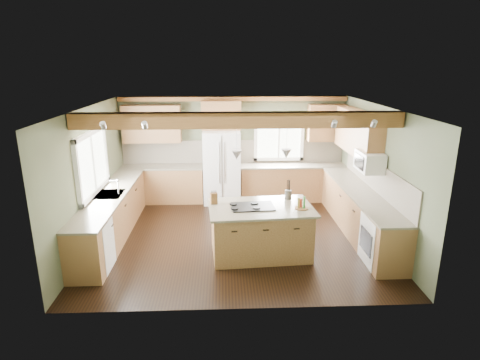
{
  "coord_description": "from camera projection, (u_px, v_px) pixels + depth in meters",
  "views": [
    {
      "loc": [
        -0.25,
        -7.49,
        3.42
      ],
      "look_at": [
        0.07,
        0.3,
        1.1
      ],
      "focal_mm": 30.0,
      "sensor_mm": 36.0,
      "label": 1
    }
  ],
  "objects": [
    {
      "name": "refrigerator",
      "position": [
        222.0,
        167.0,
        9.92
      ],
      "size": [
        0.9,
        0.74,
        1.8
      ],
      "primitive_type": "cube",
      "color": "white",
      "rests_on": "floor"
    },
    {
      "name": "bottle_tray",
      "position": [
        302.0,
        203.0,
        7.04
      ],
      "size": [
        0.25,
        0.25,
        0.22
      ],
      "primitive_type": null,
      "rotation": [
        0.0,
        0.0,
        0.04
      ],
      "color": "brown",
      "rests_on": "island_top"
    },
    {
      "name": "microwave",
      "position": [
        370.0,
        161.0,
        7.77
      ],
      "size": [
        0.4,
        0.7,
        0.38
      ],
      "primitive_type": "cube",
      "color": "white",
      "rests_on": "wall_right"
    },
    {
      "name": "soffit_trim",
      "position": [
        233.0,
        99.0,
        9.73
      ],
      "size": [
        5.55,
        0.2,
        0.1
      ],
      "primitive_type": "cube",
      "color": "brown",
      "rests_on": "ceiling"
    },
    {
      "name": "ceiling_beam",
      "position": [
        238.0,
        120.0,
        6.7
      ],
      "size": [
        5.55,
        0.26,
        0.26
      ],
      "primitive_type": "cube",
      "color": "brown",
      "rests_on": "ceiling"
    },
    {
      "name": "window_back",
      "position": [
        279.0,
        138.0,
        10.14
      ],
      "size": [
        1.1,
        0.04,
        1.0
      ],
      "primitive_type": "cube",
      "color": "white",
      "rests_on": "wall_back"
    },
    {
      "name": "knife_block",
      "position": [
        214.0,
        198.0,
        7.28
      ],
      "size": [
        0.14,
        0.12,
        0.2
      ],
      "primitive_type": "cube",
      "rotation": [
        0.0,
        0.0,
        0.24
      ],
      "color": "brown",
      "rests_on": "island_top"
    },
    {
      "name": "counter_right",
      "position": [
        361.0,
        192.0,
        8.05
      ],
      "size": [
        0.64,
        3.74,
        0.04
      ],
      "primitive_type": "cube",
      "color": "#443D32",
      "rests_on": "base_cab_right"
    },
    {
      "name": "oven",
      "position": [
        383.0,
        241.0,
        6.94
      ],
      "size": [
        0.6,
        0.72,
        0.84
      ],
      "primitive_type": "cube",
      "color": "white",
      "rests_on": "floor"
    },
    {
      "name": "base_cab_left",
      "position": [
        112.0,
        217.0,
        7.98
      ],
      "size": [
        0.6,
        3.7,
        0.88
      ],
      "primitive_type": "cube",
      "color": "brown",
      "rests_on": "floor"
    },
    {
      "name": "base_cab_back_right",
      "position": [
        292.0,
        183.0,
        10.2
      ],
      "size": [
        2.62,
        0.6,
        0.88
      ],
      "primitive_type": "cube",
      "color": "brown",
      "rests_on": "floor"
    },
    {
      "name": "floor",
      "position": [
        237.0,
        236.0,
        8.16
      ],
      "size": [
        5.6,
        5.6,
        0.0
      ],
      "primitive_type": "plane",
      "color": "black",
      "rests_on": "ground"
    },
    {
      "name": "base_cab_back_left",
      "position": [
        163.0,
        184.0,
        10.07
      ],
      "size": [
        2.02,
        0.6,
        0.88
      ],
      "primitive_type": "cube",
      "color": "brown",
      "rests_on": "floor"
    },
    {
      "name": "utensil_crock",
      "position": [
        288.0,
        195.0,
        7.54
      ],
      "size": [
        0.15,
        0.15,
        0.17
      ],
      "primitive_type": "cylinder",
      "rotation": [
        0.0,
        0.0,
        0.21
      ],
      "color": "#403733",
      "rests_on": "island_top"
    },
    {
      "name": "island",
      "position": [
        260.0,
        231.0,
        7.3
      ],
      "size": [
        1.81,
        1.18,
        0.88
      ],
      "primitive_type": "cube",
      "rotation": [
        0.0,
        0.0,
        0.07
      ],
      "color": "brown",
      "rests_on": "floor"
    },
    {
      "name": "base_cab_right",
      "position": [
        359.0,
        213.0,
        8.18
      ],
      "size": [
        0.6,
        3.7,
        0.88
      ],
      "primitive_type": "cube",
      "color": "brown",
      "rests_on": "floor"
    },
    {
      "name": "upper_cab_right",
      "position": [
        358.0,
        133.0,
        8.57
      ],
      "size": [
        0.35,
        2.2,
        0.9
      ],
      "primitive_type": "cube",
      "color": "brown",
      "rests_on": "wall_right"
    },
    {
      "name": "wall_back",
      "position": [
        233.0,
        148.0,
        10.18
      ],
      "size": [
        5.6,
        0.0,
        5.6
      ],
      "primitive_type": "plane",
      "rotation": [
        1.57,
        0.0,
        0.0
      ],
      "color": "#4F553C",
      "rests_on": "ground"
    },
    {
      "name": "counter_back_left",
      "position": [
        162.0,
        167.0,
        9.93
      ],
      "size": [
        2.06,
        0.64,
        0.04
      ],
      "primitive_type": "cube",
      "color": "#443D32",
      "rests_on": "base_cab_back_left"
    },
    {
      "name": "backsplash_right",
      "position": [
        376.0,
        177.0,
        7.97
      ],
      "size": [
        0.03,
        3.7,
        0.58
      ],
      "primitive_type": "cube",
      "color": "brown",
      "rests_on": "wall_right"
    },
    {
      "name": "faucet",
      "position": [
        118.0,
        188.0,
        7.81
      ],
      "size": [
        0.02,
        0.02,
        0.28
      ],
      "primitive_type": "cylinder",
      "color": "#B2B2B7",
      "rests_on": "sink"
    },
    {
      "name": "upper_cab_back_corner",
      "position": [
        326.0,
        123.0,
        9.92
      ],
      "size": [
        0.9,
        0.35,
        0.9
      ],
      "primitive_type": "cube",
      "color": "brown",
      "rests_on": "wall_back"
    },
    {
      "name": "island_top",
      "position": [
        261.0,
        208.0,
        7.17
      ],
      "size": [
        1.93,
        1.31,
        0.04
      ],
      "primitive_type": "cube",
      "rotation": [
        0.0,
        0.0,
        0.07
      ],
      "color": "#443D32",
      "rests_on": "island"
    },
    {
      "name": "upper_cab_over_fridge",
      "position": [
        221.0,
        115.0,
        9.76
      ],
      "size": [
        0.96,
        0.35,
        0.7
      ],
      "primitive_type": "cube",
      "color": "brown",
      "rests_on": "wall_back"
    },
    {
      "name": "sink",
      "position": [
        109.0,
        195.0,
        7.85
      ],
      "size": [
        0.5,
        0.65,
        0.03
      ],
      "primitive_type": "cube",
      "color": "#262628",
      "rests_on": "counter_left"
    },
    {
      "name": "pendant_left",
      "position": [
        237.0,
        155.0,
        6.84
      ],
      "size": [
        0.18,
        0.18,
        0.16
      ],
      "primitive_type": "cone",
      "rotation": [
        3.14,
        0.0,
        0.0
      ],
      "color": "#B2B2B7",
      "rests_on": "ceiling"
    },
    {
      "name": "cooktop",
      "position": [
        253.0,
        206.0,
        7.14
      ],
      "size": [
        0.79,
        0.55,
        0.02
      ],
      "primitive_type": "cube",
      "rotation": [
        0.0,
        0.0,
        0.07
      ],
      "color": "black",
      "rests_on": "island_top"
    },
    {
      "name": "ceiling",
      "position": [
        237.0,
        107.0,
        7.42
      ],
      "size": [
        5.6,
        5.6,
        0.0
      ],
      "primitive_type": "plane",
      "rotation": [
        3.14,
        0.0,
        0.0
      ],
      "color": "silver",
      "rests_on": "wall_back"
    },
    {
      "name": "upper_cab_back_left",
      "position": [
        152.0,
        124.0,
        9.75
      ],
      "size": [
        1.4,
        0.35,
        0.9
      ],
      "primitive_type": "cube",
      "color": "brown",
      "rests_on": "wall_back"
    },
    {
      "name": "wall_left",
      "position": [
        91.0,
        176.0,
        7.67
      ],
      "size": [
        0.0,
        5.0,
        5.0
      ],
      "primitive_type": "plane",
      "rotation": [
        1.57,
        0.0,
        1.57
      ],
      "color": "#4F553C",
      "rests_on": "ground"
    },
    {
      "name": "counter_back_right",
      "position": [
        293.0,
        165.0,
        10.07
      ],
      "size": [
        2.66,
        0.64,
        0.04
      ],
      "primitive_type": "cube",
      "color": "#443D32",
      "rests_on": "base_cab_back_right"
    },
    {
      "name": "window_left",
      "position": [
        91.0,
        163.0,
        7.65
      ],
      "size": [
        0.04,
        1.6,
        1.05
      ],
      "primitive_type": "cube",
      "color": "white",
      "rests_on": "wall_left"
    },
    {
      "name": "pendant_right",
      "position": [
        286.0,
        154.0,
        6.93
      ],
      "size": [
        0.18,
        0.18,
        0.16
      ],
      "primitive_type": "cone",
      "rotation": [
        3.14,
        0.0,
        0.0
      ],
      "color": "#B2B2B7",
      "rests_on": "ceiling"
    },
    {
      "name": "wall_right",
      "position": [
        379.0,
        173.0,
        7.9
      ],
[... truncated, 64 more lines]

